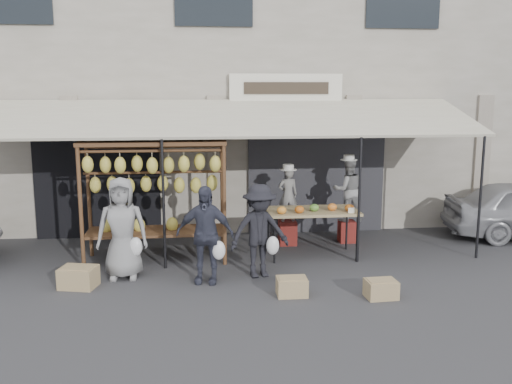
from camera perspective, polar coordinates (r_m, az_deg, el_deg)
ground_plane at (r=9.27m, az=-3.12°, el=-9.59°), size 90.00×90.00×0.00m
shophouse at (r=15.20m, az=-4.57°, el=12.22°), size 24.00×6.15×7.30m
awning at (r=11.00m, az=-3.83°, el=7.30°), size 10.00×2.35×2.92m
banana_rack at (r=10.45m, az=-10.17°, el=1.48°), size 2.60×0.90×2.24m
produce_table at (r=10.74m, az=5.72°, el=-2.00°), size 1.70×0.90×1.04m
vendor_left at (r=11.51m, az=3.21°, el=-0.28°), size 0.41×0.28×1.09m
vendor_right at (r=11.81m, az=9.18°, el=0.21°), size 0.64×0.51×1.30m
customer_left at (r=9.76m, az=-13.25°, el=-3.55°), size 0.84×0.55×1.72m
customer_mid at (r=9.35m, az=-5.13°, el=-4.25°), size 1.01×0.57×1.62m
customer_right at (r=9.59m, az=0.34°, el=-3.92°), size 1.13×0.81×1.59m
stool_left at (r=11.68m, az=3.17°, el=-4.08°), size 0.40×0.40×0.49m
stool_right at (r=12.00m, az=9.06°, el=-3.90°), size 0.37×0.37×0.45m
crate_near_a at (r=8.94m, az=3.61°, el=-9.43°), size 0.47×0.36×0.28m
crate_near_b at (r=9.03m, az=12.39°, el=-9.45°), size 0.48×0.38×0.28m
crate_far at (r=9.68m, az=-17.32°, el=-8.14°), size 0.64×0.54×0.33m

